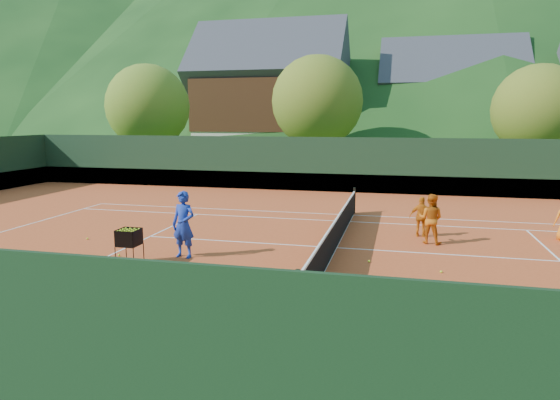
% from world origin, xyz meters
% --- Properties ---
extents(ground, '(400.00, 400.00, 0.00)m').
position_xyz_m(ground, '(0.00, 0.00, 0.00)').
color(ground, '#2F571B').
rests_on(ground, ground).
extents(clay_court, '(40.00, 24.00, 0.02)m').
position_xyz_m(clay_court, '(0.00, 0.00, 0.01)').
color(clay_court, '#BA451E').
rests_on(clay_court, ground).
extents(coach, '(0.77, 0.56, 1.95)m').
position_xyz_m(coach, '(-4.18, -2.10, 0.99)').
color(coach, '#1833A2').
rests_on(coach, clay_court).
extents(student_a, '(0.93, 0.81, 1.62)m').
position_xyz_m(student_a, '(2.87, 1.29, 0.83)').
color(student_a, '#CA6212').
rests_on(student_a, clay_court).
extents(student_b, '(0.83, 0.39, 1.38)m').
position_xyz_m(student_b, '(2.63, 2.18, 0.71)').
color(student_b, orange).
rests_on(student_b, clay_court).
extents(tennis_ball_0, '(0.07, 0.07, 0.07)m').
position_xyz_m(tennis_ball_0, '(-5.92, -3.84, 0.05)').
color(tennis_ball_0, '#C1F328').
rests_on(tennis_ball_0, clay_court).
extents(tennis_ball_1, '(0.07, 0.07, 0.07)m').
position_xyz_m(tennis_ball_1, '(4.15, -3.34, 0.05)').
color(tennis_ball_1, '#C1F328').
rests_on(tennis_ball_1, clay_court).
extents(tennis_ball_2, '(0.07, 0.07, 0.07)m').
position_xyz_m(tennis_ball_2, '(-1.28, -6.48, 0.05)').
color(tennis_ball_2, '#C1F328').
rests_on(tennis_ball_2, clay_court).
extents(tennis_ball_3, '(0.07, 0.07, 0.07)m').
position_xyz_m(tennis_ball_3, '(-6.64, -5.88, 0.05)').
color(tennis_ball_3, '#C1F328').
rests_on(tennis_ball_3, clay_court).
extents(tennis_ball_4, '(0.07, 0.07, 0.07)m').
position_xyz_m(tennis_ball_4, '(3.01, -1.92, 0.05)').
color(tennis_ball_4, '#C1F328').
rests_on(tennis_ball_4, clay_court).
extents(tennis_ball_5, '(0.07, 0.07, 0.07)m').
position_xyz_m(tennis_ball_5, '(-6.20, -4.62, 0.05)').
color(tennis_ball_5, '#C1F328').
rests_on(tennis_ball_5, clay_court).
extents(tennis_ball_7, '(0.07, 0.07, 0.07)m').
position_xyz_m(tennis_ball_7, '(-8.23, -0.91, 0.05)').
color(tennis_ball_7, '#C1F328').
rests_on(tennis_ball_7, clay_court).
extents(tennis_ball_8, '(0.07, 0.07, 0.07)m').
position_xyz_m(tennis_ball_8, '(-0.10, -4.20, 0.05)').
color(tennis_ball_8, '#C1F328').
rests_on(tennis_ball_8, clay_court).
extents(tennis_ball_9, '(0.07, 0.07, 0.07)m').
position_xyz_m(tennis_ball_9, '(-4.52, -7.70, 0.05)').
color(tennis_ball_9, '#C1F328').
rests_on(tennis_ball_9, clay_court).
extents(tennis_ball_10, '(0.07, 0.07, 0.07)m').
position_xyz_m(tennis_ball_10, '(-2.43, -7.42, 0.05)').
color(tennis_ball_10, '#C1F328').
rests_on(tennis_ball_10, clay_court).
extents(tennis_ball_12, '(0.07, 0.07, 0.07)m').
position_xyz_m(tennis_ball_12, '(-4.78, -7.70, 0.05)').
color(tennis_ball_12, '#C1F328').
rests_on(tennis_ball_12, clay_court).
extents(tennis_ball_14, '(0.07, 0.07, 0.07)m').
position_xyz_m(tennis_ball_14, '(1.11, -1.38, 0.05)').
color(tennis_ball_14, '#C1F328').
rests_on(tennis_ball_14, clay_court).
extents(tennis_ball_17, '(0.07, 0.07, 0.07)m').
position_xyz_m(tennis_ball_17, '(-6.08, -2.49, 0.05)').
color(tennis_ball_17, '#C1F328').
rests_on(tennis_ball_17, clay_court).
extents(court_lines, '(23.83, 11.03, 0.00)m').
position_xyz_m(court_lines, '(0.00, 0.00, 0.02)').
color(court_lines, white).
rests_on(court_lines, clay_court).
extents(tennis_net, '(0.10, 12.07, 1.10)m').
position_xyz_m(tennis_net, '(0.00, 0.00, 0.52)').
color(tennis_net, black).
rests_on(tennis_net, clay_court).
extents(perimeter_fence, '(40.40, 24.24, 3.00)m').
position_xyz_m(perimeter_fence, '(0.00, 0.00, 1.27)').
color(perimeter_fence, black).
rests_on(perimeter_fence, clay_court).
extents(ball_hopper, '(0.57, 0.57, 1.00)m').
position_xyz_m(ball_hopper, '(-5.33, -3.14, 0.77)').
color(ball_hopper, black).
rests_on(ball_hopper, clay_court).
extents(chalet_left, '(13.80, 9.93, 12.92)m').
position_xyz_m(chalet_left, '(-10.00, 30.00, 5.65)').
color(chalet_left, beige).
rests_on(chalet_left, ground).
extents(chalet_mid, '(12.65, 8.82, 11.45)m').
position_xyz_m(chalet_mid, '(6.00, 34.00, 4.99)').
color(chalet_mid, beige).
rests_on(chalet_mid, ground).
extents(tree_a, '(6.00, 6.00, 7.88)m').
position_xyz_m(tree_a, '(-16.00, 18.00, 4.87)').
color(tree_a, '#432A1A').
rests_on(tree_a, ground).
extents(tree_b, '(6.40, 6.40, 8.40)m').
position_xyz_m(tree_b, '(-4.00, 20.00, 5.19)').
color(tree_b, '#3E2919').
rests_on(tree_b, ground).
extents(tree_c, '(5.60, 5.60, 7.35)m').
position_xyz_m(tree_c, '(10.00, 19.00, 4.54)').
color(tree_c, '#3F2619').
rests_on(tree_c, ground).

